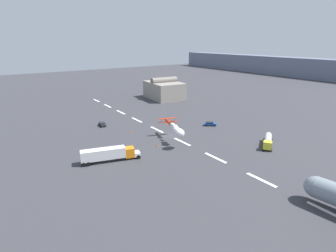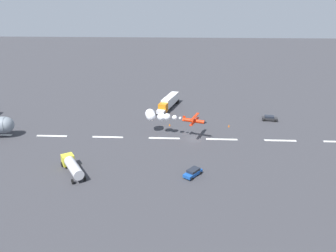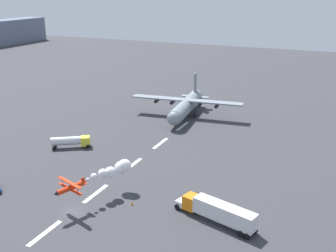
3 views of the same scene
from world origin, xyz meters
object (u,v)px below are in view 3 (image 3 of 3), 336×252
semi_truck_orange (217,211)px  traffic_cone_far (132,203)px  cargo_transport_plane (185,107)px  stunt_biplane_red (112,171)px  fuel_tanker_truck (71,141)px

semi_truck_orange → traffic_cone_far: bearing=93.6°
cargo_transport_plane → semi_truck_orange: (-52.43, -27.04, -1.37)m
stunt_biplane_red → semi_truck_orange: (-1.37, -21.47, -2.76)m
fuel_tanker_truck → cargo_transport_plane: bearing=-25.6°
stunt_biplane_red → fuel_tanker_truck: size_ratio=1.76×
fuel_tanker_truck → semi_truck_orange: bearing=-112.2°
traffic_cone_far → fuel_tanker_truck: bearing=55.8°
stunt_biplane_red → semi_truck_orange: size_ratio=1.04×
stunt_biplane_red → traffic_cone_far: bearing=-113.4°
cargo_transport_plane → fuel_tanker_truck: 38.44m
semi_truck_orange → traffic_cone_far: 16.09m
semi_truck_orange → cargo_transport_plane: bearing=27.3°
traffic_cone_far → semi_truck_orange: bearing=-86.4°
semi_truck_orange → fuel_tanker_truck: bearing=67.8°
semi_truck_orange → fuel_tanker_truck: (17.81, 43.65, -0.39)m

